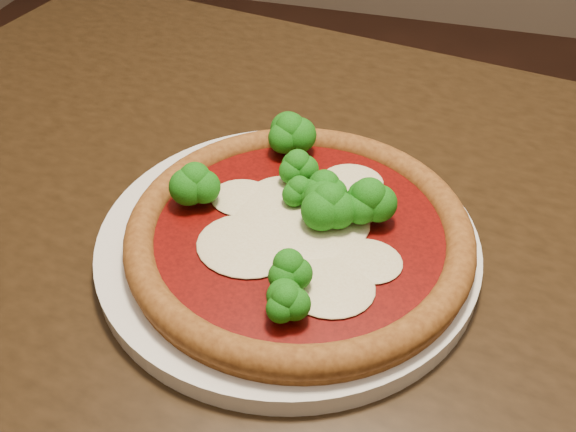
# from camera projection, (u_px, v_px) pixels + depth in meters

# --- Properties ---
(dining_table) EXTENTS (1.31, 0.92, 0.75)m
(dining_table) POSITION_uv_depth(u_px,v_px,m) (348.00, 299.00, 0.66)
(dining_table) COLOR black
(dining_table) RESTS_ON floor
(plate) EXTENTS (0.33, 0.33, 0.02)m
(plate) POSITION_uv_depth(u_px,v_px,m) (288.00, 243.00, 0.56)
(plate) COLOR silver
(plate) RESTS_ON dining_table
(pizza) EXTENTS (0.29, 0.29, 0.06)m
(pizza) POSITION_uv_depth(u_px,v_px,m) (299.00, 226.00, 0.54)
(pizza) COLOR brown
(pizza) RESTS_ON plate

